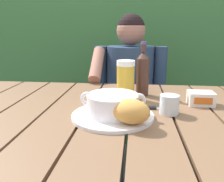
{
  "coord_description": "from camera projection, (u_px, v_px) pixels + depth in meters",
  "views": [
    {
      "loc": [
        0.1,
        -0.83,
        1.08
      ],
      "look_at": [
        0.01,
        0.05,
        0.85
      ],
      "focal_mm": 37.42,
      "sensor_mm": 36.0,
      "label": 1
    }
  ],
  "objects": [
    {
      "name": "hedge_backdrop",
      "position": [
        116.0,
        50.0,
        2.35
      ],
      "size": [
        3.9,
        0.82,
        1.67
      ],
      "color": "#366735",
      "rests_on": "ground_plane"
    },
    {
      "name": "table_knife",
      "position": [
        156.0,
        108.0,
        0.92
      ],
      "size": [
        0.14,
        0.02,
        0.01
      ],
      "color": "silver",
      "rests_on": "dining_table"
    },
    {
      "name": "person_eating",
      "position": [
        129.0,
        87.0,
        1.58
      ],
      "size": [
        0.48,
        0.47,
        1.18
      ],
      "color": "navy",
      "rests_on": "ground_plane"
    },
    {
      "name": "water_glass_small",
      "position": [
        169.0,
        104.0,
        0.86
      ],
      "size": [
        0.07,
        0.07,
        0.07
      ],
      "color": "silver",
      "rests_on": "dining_table"
    },
    {
      "name": "beer_bottle",
      "position": [
        143.0,
        73.0,
        1.09
      ],
      "size": [
        0.06,
        0.06,
        0.25
      ],
      "color": "#432921",
      "rests_on": "dining_table"
    },
    {
      "name": "bread_roll",
      "position": [
        131.0,
        111.0,
        0.74
      ],
      "size": [
        0.15,
        0.13,
        0.08
      ],
      "color": "gold",
      "rests_on": "serving_plate"
    },
    {
      "name": "chair_near_diner",
      "position": [
        130.0,
        109.0,
        1.83
      ],
      "size": [
        0.49,
        0.4,
        0.93
      ],
      "color": "brown",
      "rests_on": "ground_plane"
    },
    {
      "name": "dining_table",
      "position": [
        107.0,
        134.0,
        0.91
      ],
      "size": [
        1.44,
        0.95,
        0.78
      ],
      "color": "brown",
      "rests_on": "ground_plane"
    },
    {
      "name": "butter_tub",
      "position": [
        201.0,
        98.0,
        0.97
      ],
      "size": [
        0.1,
        0.08,
        0.05
      ],
      "color": "white",
      "rests_on": "dining_table"
    },
    {
      "name": "serving_plate",
      "position": [
        113.0,
        116.0,
        0.83
      ],
      "size": [
        0.29,
        0.29,
        0.01
      ],
      "color": "white",
      "rests_on": "dining_table"
    },
    {
      "name": "soup_bowl",
      "position": [
        113.0,
        104.0,
        0.82
      ],
      "size": [
        0.23,
        0.18,
        0.08
      ],
      "color": "white",
      "rests_on": "serving_plate"
    },
    {
      "name": "beer_glass",
      "position": [
        126.0,
        80.0,
        1.03
      ],
      "size": [
        0.08,
        0.08,
        0.17
      ],
      "color": "gold",
      "rests_on": "dining_table"
    }
  ]
}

